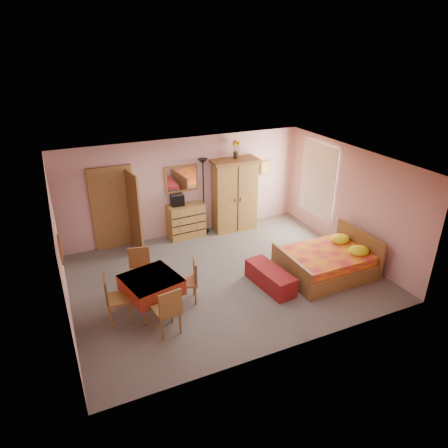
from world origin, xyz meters
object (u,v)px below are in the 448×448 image
chest_of_drawers (186,221)px  dining_table (152,294)px  floor_lamp (204,197)px  chair_north (140,272)px  chair_south (166,309)px  wall_mirror (182,179)px  bed (326,256)px  stereo (177,200)px  wardrobe (234,195)px  bench (270,278)px  sunflower_vase (236,149)px  chair_east (186,281)px  chair_west (118,298)px

chest_of_drawers → dining_table: bearing=-124.1°
floor_lamp → chair_north: (-2.25, -2.14, -0.55)m
chair_south → chair_north: 1.40m
chest_of_drawers → chair_south: 3.85m
wall_mirror → bed: wall_mirror is taller
stereo → floor_lamp: floor_lamp is taller
wardrobe → wall_mirror: bearing=171.7°
bench → chair_south: size_ratio=1.33×
chair_north → sunflower_vase: bearing=-134.1°
chest_of_drawers → chair_east: chair_east is taller
dining_table → bed: bearing=-4.6°
stereo → bed: (2.39, -3.12, -0.60)m
bed → dining_table: size_ratio=1.98×
chest_of_drawers → chair_west: size_ratio=0.98×
chest_of_drawers → wall_mirror: (0.00, 0.21, 1.10)m
chair_west → chair_south: bearing=51.5°
stereo → bench: (1.02, -3.06, -0.84)m
chair_south → chair_east: (0.62, 0.73, -0.02)m
stereo → chair_west: bearing=-126.2°
dining_table → chair_west: (-0.65, -0.08, 0.13)m
chair_south → chair_east: chair_south is taller
sunflower_vase → bed: sunflower_vase is taller
bench → floor_lamp: bearing=95.5°
wardrobe → chair_east: bearing=-127.3°
chair_south → chair_west: (-0.72, 0.66, 0.01)m
stereo → sunflower_vase: 2.01m
dining_table → sunflower_vase: bearing=41.7°
bench → stereo: bearing=108.4°
dining_table → wardrobe: bearing=41.5°
stereo → chair_east: (-0.78, -2.83, -0.59)m
bed → floor_lamp: bearing=117.9°
chair_north → chair_east: size_ratio=1.04×
sunflower_vase → bench: (-0.61, -3.00, -2.01)m
stereo → dining_table: (-1.47, -2.81, -0.69)m
chair_south → wardrobe: bearing=40.5°
sunflower_vase → chair_south: size_ratio=0.51×
floor_lamp → dining_table: (-2.19, -2.80, -0.67)m
chair_west → dining_table: bearing=101.0°
chest_of_drawers → wall_mirror: bearing=86.9°
stereo → chair_west: 3.62m
sunflower_vase → chair_east: 4.07m
floor_lamp → chair_south: (-2.12, -3.54, -0.56)m
chair_north → bench: bearing=172.7°
chair_south → dining_table: bearing=86.6°
bed → dining_table: (-3.86, 0.31, -0.09)m
chair_west → chair_east: (1.34, 0.06, -0.03)m
chest_of_drawers → bed: (2.20, -3.08, -0.00)m
wardrobe → chair_west: wardrobe is taller
sunflower_vase → chair_north: sunflower_vase is taller
sunflower_vase → chair_west: 5.00m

